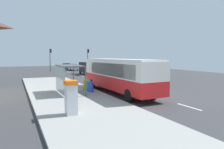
{
  "coord_description": "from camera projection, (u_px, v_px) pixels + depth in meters",
  "views": [
    {
      "loc": [
        -10.5,
        -16.47,
        3.49
      ],
      "look_at": [
        -1.0,
        3.8,
        1.5
      ],
      "focal_mm": 33.42,
      "sensor_mm": 36.0,
      "label": 1
    }
  ],
  "objects": [
    {
      "name": "traffic_light_near_side",
      "position": [
        88.0,
        56.0,
        49.74
      ],
      "size": [
        0.49,
        0.28,
        5.2
      ],
      "color": "#2D2D2D",
      "rests_on": "ground"
    },
    {
      "name": "lane_stripe_seg_4",
      "position": [
        91.0,
        79.0,
        32.34
      ],
      "size": [
        0.16,
        2.2,
        0.01
      ],
      "primitive_type": "cube",
      "color": "silver",
      "rests_on": "ground"
    },
    {
      "name": "traffic_light_far_side",
      "position": [
        50.0,
        56.0,
        46.83
      ],
      "size": [
        0.49,
        0.28,
        5.15
      ],
      "color": "#2D2D2D",
      "rests_on": "ground"
    },
    {
      "name": "lane_stripe_seg_5",
      "position": [
        82.0,
        76.0,
        36.85
      ],
      "size": [
        0.16,
        2.2,
        0.01
      ],
      "primitive_type": "cube",
      "color": "silver",
      "rests_on": "ground"
    },
    {
      "name": "sidewalk_platform",
      "position": [
        66.0,
        94.0,
        18.7
      ],
      "size": [
        6.2,
        30.0,
        0.18
      ],
      "primitive_type": "cube",
      "color": "#999993",
      "rests_on": "ground"
    },
    {
      "name": "bus_shelter",
      "position": [
        66.0,
        72.0,
        18.31
      ],
      "size": [
        1.8,
        4.0,
        2.5
      ],
      "color": "#4C4C51",
      "rests_on": "sidewalk_platform"
    },
    {
      "name": "lane_stripe_seg_7",
      "position": [
        69.0,
        72.0,
        45.87
      ],
      "size": [
        0.16,
        2.2,
        0.01
      ],
      "primitive_type": "cube",
      "color": "silver",
      "rests_on": "ground"
    },
    {
      "name": "recycling_bin_green",
      "position": [
        88.0,
        86.0,
        19.83
      ],
      "size": [
        0.52,
        0.52,
        0.95
      ],
      "primitive_type": "cylinder",
      "color": "green",
      "rests_on": "sidewalk_platform"
    },
    {
      "name": "ticket_machine",
      "position": [
        71.0,
        97.0,
        11.75
      ],
      "size": [
        0.66,
        0.76,
        1.94
      ],
      "color": "silver",
      "rests_on": "sidewalk_platform"
    },
    {
      "name": "recycling_bin_blue",
      "position": [
        91.0,
        87.0,
        19.2
      ],
      "size": [
        0.52,
        0.52,
        0.95
      ],
      "primitive_type": "cylinder",
      "color": "blue",
      "rests_on": "sidewalk_platform"
    },
    {
      "name": "sedan_near",
      "position": [
        72.0,
        67.0,
        50.92
      ],
      "size": [
        2.01,
        4.48,
        1.52
      ],
      "color": "#B7B7BC",
      "rests_on": "ground"
    },
    {
      "name": "recycling_bin_yellow",
      "position": [
        86.0,
        85.0,
        20.46
      ],
      "size": [
        0.52,
        0.52,
        0.95
      ],
      "primitive_type": "cylinder",
      "color": "yellow",
      "rests_on": "sidewalk_platform"
    },
    {
      "name": "sedan_far",
      "position": [
        66.0,
        66.0,
        56.72
      ],
      "size": [
        1.95,
        4.45,
        1.52
      ],
      "color": "#195933",
      "rests_on": "ground"
    },
    {
      "name": "ground_plane",
      "position": [
        90.0,
        79.0,
        32.23
      ],
      "size": [
        56.0,
        92.0,
        0.04
      ],
      "primitive_type": "cube",
      "color": "#38383A"
    },
    {
      "name": "white_van",
      "position": [
        88.0,
        67.0,
        39.72
      ],
      "size": [
        2.12,
        5.24,
        2.3
      ],
      "color": "black",
      "rests_on": "ground"
    },
    {
      "name": "lane_stripe_seg_2",
      "position": [
        121.0,
        87.0,
        23.32
      ],
      "size": [
        0.16,
        2.2,
        0.01
      ],
      "primitive_type": "cube",
      "color": "silver",
      "rests_on": "ground"
    },
    {
      "name": "lane_stripe_seg_3",
      "position": [
        104.0,
        82.0,
        27.83
      ],
      "size": [
        0.16,
        2.2,
        0.01
      ],
      "primitive_type": "cube",
      "color": "silver",
      "rests_on": "ground"
    },
    {
      "name": "bus",
      "position": [
        119.0,
        74.0,
        19.45
      ],
      "size": [
        2.77,
        11.07,
        3.21
      ],
      "color": "red",
      "rests_on": "ground"
    },
    {
      "name": "lane_stripe_seg_0",
      "position": [
        189.0,
        107.0,
        14.3
      ],
      "size": [
        0.16,
        2.2,
        0.01
      ],
      "primitive_type": "cube",
      "color": "silver",
      "rests_on": "ground"
    },
    {
      "name": "lane_stripe_seg_1",
      "position": [
        147.0,
        95.0,
        18.81
      ],
      "size": [
        0.16,
        2.2,
        0.01
      ],
      "primitive_type": "cube",
      "color": "silver",
      "rests_on": "ground"
    },
    {
      "name": "lane_stripe_seg_6",
      "position": [
        75.0,
        74.0,
        41.36
      ],
      "size": [
        0.16,
        2.2,
        0.01
      ],
      "primitive_type": "cube",
      "color": "silver",
      "rests_on": "ground"
    }
  ]
}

